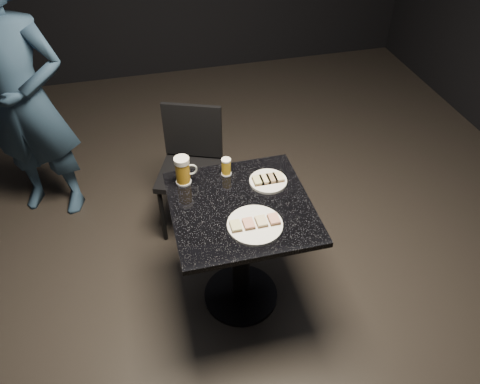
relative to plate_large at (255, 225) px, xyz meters
name	(u,v)px	position (x,y,z in m)	size (l,w,h in m)	color
floor	(241,296)	(-0.03, 0.16, -0.76)	(6.00, 6.00, 0.00)	black
plate_large	(255,225)	(0.00, 0.00, 0.00)	(0.27, 0.27, 0.01)	white
plate_small	(268,181)	(0.15, 0.29, 0.00)	(0.20, 0.20, 0.01)	white
patron	(24,100)	(-1.13, 1.30, 0.10)	(0.62, 0.41, 1.71)	navy
table	(241,238)	(-0.03, 0.16, -0.25)	(0.70, 0.70, 0.75)	black
beer_mug	(183,170)	(-0.28, 0.40, 0.07)	(0.12, 0.08, 0.16)	silver
beer_tumbler	(226,167)	(-0.04, 0.42, 0.04)	(0.06, 0.06, 0.10)	silver
chair	(191,163)	(-0.18, 0.89, -0.26)	(0.49, 0.49, 0.86)	black
canapes_on_plate_large	(255,223)	(0.00, 0.00, 0.02)	(0.24, 0.07, 0.02)	#4C3521
canapes_on_plate_small	(268,179)	(0.15, 0.29, 0.02)	(0.16, 0.07, 0.02)	#4C3521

